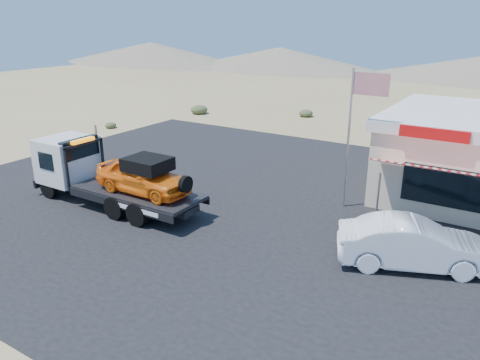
# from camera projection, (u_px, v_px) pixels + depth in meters

# --- Properties ---
(ground) EXTENTS (120.00, 120.00, 0.00)m
(ground) POSITION_uv_depth(u_px,v_px,m) (197.00, 218.00, 19.53)
(ground) COLOR olive
(ground) RESTS_ON ground
(asphalt_lot) EXTENTS (32.00, 24.00, 0.02)m
(asphalt_lot) POSITION_uv_depth(u_px,v_px,m) (273.00, 205.00, 20.92)
(asphalt_lot) COLOR black
(asphalt_lot) RESTS_ON ground
(tow_truck) EXTENTS (8.37, 2.48, 2.80)m
(tow_truck) POSITION_uv_depth(u_px,v_px,m) (111.00, 173.00, 20.45)
(tow_truck) COLOR black
(tow_truck) RESTS_ON asphalt_lot
(white_sedan) EXTENTS (5.21, 3.48, 1.62)m
(white_sedan) POSITION_uv_depth(u_px,v_px,m) (414.00, 244.00, 15.48)
(white_sedan) COLOR white
(white_sedan) RESTS_ON asphalt_lot
(flagpole) EXTENTS (1.55, 0.10, 6.00)m
(flagpole) POSITION_uv_depth(u_px,v_px,m) (355.00, 124.00, 19.40)
(flagpole) COLOR #99999E
(flagpole) RESTS_ON asphalt_lot
(desert_scrub) EXTENTS (23.84, 30.96, 0.79)m
(desert_scrub) POSITION_uv_depth(u_px,v_px,m) (141.00, 128.00, 34.27)
(desert_scrub) COLOR #3A4927
(desert_scrub) RESTS_ON ground
(distant_hills) EXTENTS (126.00, 48.00, 4.20)m
(distant_hills) POSITION_uv_depth(u_px,v_px,m) (373.00, 62.00, 67.88)
(distant_hills) COLOR #726B59
(distant_hills) RESTS_ON ground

